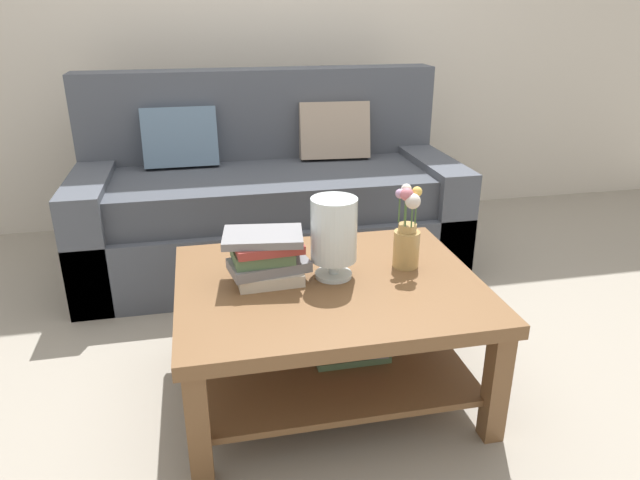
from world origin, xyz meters
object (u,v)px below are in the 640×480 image
glass_hurricane_vase (334,232)px  book_stack_main (266,257)px  coffee_table (330,313)px  flower_pitcher (407,235)px  couch (269,202)px

glass_hurricane_vase → book_stack_main: bearing=175.6°
coffee_table → flower_pitcher: size_ratio=3.43×
glass_hurricane_vase → flower_pitcher: 0.29m
couch → glass_hurricane_vase: 1.26m
flower_pitcher → book_stack_main: bearing=-178.9°
couch → flower_pitcher: 1.28m
couch → flower_pitcher: bearing=-72.7°
couch → glass_hurricane_vase: bearing=-86.0°
glass_hurricane_vase → couch: bearing=94.0°
coffee_table → book_stack_main: bearing=167.0°
flower_pitcher → couch: bearing=107.3°
book_stack_main → couch: bearing=82.5°
book_stack_main → flower_pitcher: (0.53, 0.01, 0.03)m
couch → book_stack_main: size_ratio=6.42×
glass_hurricane_vase → coffee_table: bearing=-122.1°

